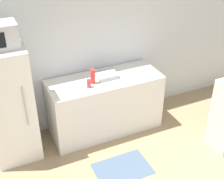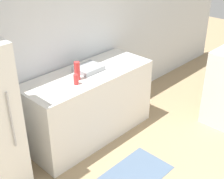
% 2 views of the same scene
% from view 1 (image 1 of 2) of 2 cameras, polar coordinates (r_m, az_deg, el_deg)
% --- Properties ---
extents(wall_back, '(8.00, 0.06, 2.60)m').
position_cam_1_polar(wall_back, '(4.86, -5.53, 7.35)').
color(wall_back, silver).
rests_on(wall_back, ground_plane).
extents(refrigerator, '(0.62, 0.65, 1.70)m').
position_cam_1_polar(refrigerator, '(4.51, -18.21, -2.75)').
color(refrigerator, white).
rests_on(refrigerator, ground_plane).
extents(counter, '(1.76, 0.70, 0.94)m').
position_cam_1_polar(counter, '(4.99, -1.29, -2.72)').
color(counter, silver).
rests_on(counter, ground_plane).
extents(sink_basin, '(0.33, 0.28, 0.06)m').
position_cam_1_polar(sink_basin, '(4.79, -1.00, 2.64)').
color(sink_basin, '#9EA3A8').
rests_on(sink_basin, counter).
extents(bottle_tall, '(0.07, 0.07, 0.22)m').
position_cam_1_polar(bottle_tall, '(4.58, -3.56, 2.40)').
color(bottle_tall, red).
rests_on(bottle_tall, counter).
extents(bottle_short, '(0.06, 0.06, 0.12)m').
position_cam_1_polar(bottle_short, '(4.51, -4.26, 1.11)').
color(bottle_short, red).
rests_on(bottle_short, counter).
extents(kitchen_rug, '(0.78, 0.54, 0.01)m').
position_cam_1_polar(kitchen_rug, '(4.56, 1.93, -14.26)').
color(kitchen_rug, slate).
rests_on(kitchen_rug, ground_plane).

